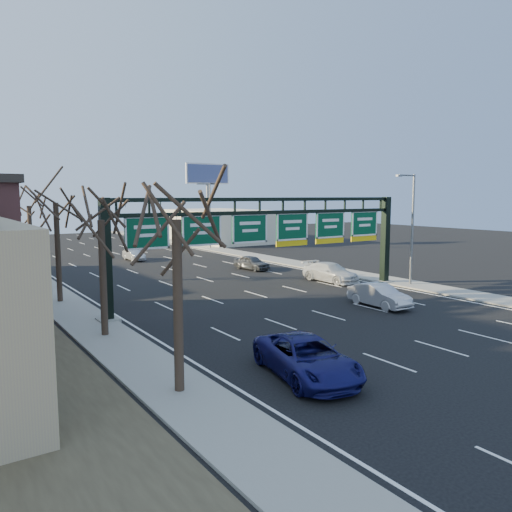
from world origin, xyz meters
TOP-DOWN VIEW (x-y plane):
  - ground at (0.00, 0.00)m, footprint 160.00×160.00m
  - sidewalk_left at (-12.80, 20.00)m, footprint 3.00×120.00m
  - sidewalk_right at (12.80, 20.00)m, footprint 3.00×120.00m
  - lane_markings at (0.00, 20.00)m, footprint 21.60×120.00m
  - sign_gantry at (0.16, 8.00)m, footprint 24.60×1.20m
  - building_right_distant at (20.00, 50.00)m, footprint 12.00×20.00m
  - tree_near at (-12.80, -4.00)m, footprint 3.60×3.60m
  - tree_gantry at (-12.80, 5.00)m, footprint 3.60×3.60m
  - tree_mid at (-12.80, 15.00)m, footprint 3.60×3.60m
  - tree_far at (-12.80, 25.00)m, footprint 3.60×3.60m
  - streetlight_near at (12.47, 6.00)m, footprint 2.15×0.22m
  - streetlight_far at (12.47, 40.00)m, footprint 2.15×0.22m
  - billboard_right at (15.00, 44.98)m, footprint 7.00×0.50m
  - traffic_signal_mast at (5.69, 55.00)m, footprint 10.16×0.54m
  - car_blue_suv at (-7.81, -5.35)m, footprint 3.83×6.25m
  - car_silver_sedan at (4.47, 1.97)m, footprint 1.80×4.66m
  - car_white_wagon at (8.37, 10.96)m, footprint 2.50×5.60m
  - car_grey_far at (6.59, 20.52)m, footprint 2.24×4.32m
  - car_silver_distant at (-0.58, 33.90)m, footprint 1.43×4.02m

SIDE VIEW (x-z plane):
  - ground at x=0.00m, z-range 0.00..0.00m
  - lane_markings at x=0.00m, z-range 0.00..0.01m
  - sidewalk_left at x=-12.80m, z-range 0.00..0.12m
  - sidewalk_right at x=12.80m, z-range 0.00..0.12m
  - car_silver_distant at x=-0.58m, z-range 0.00..1.32m
  - car_grey_far at x=6.59m, z-range 0.00..1.41m
  - car_silver_sedan at x=4.47m, z-range 0.00..1.51m
  - car_white_wagon at x=8.37m, z-range 0.00..1.60m
  - car_blue_suv at x=-7.81m, z-range 0.00..1.62m
  - building_right_distant at x=20.00m, z-range 0.00..5.00m
  - sign_gantry at x=0.16m, z-range 1.03..8.23m
  - streetlight_near at x=12.47m, z-range 0.58..9.58m
  - streetlight_far at x=12.47m, z-range 0.58..9.58m
  - traffic_signal_mast at x=5.69m, z-range 2.00..9.00m
  - tree_gantry at x=-12.80m, z-range 2.87..11.35m
  - tree_near at x=-12.80m, z-range 3.05..11.91m
  - tree_far at x=-12.80m, z-range 3.05..11.91m
  - tree_mid at x=-12.80m, z-range 3.23..12.47m
  - billboard_right at x=15.00m, z-range 3.06..15.06m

